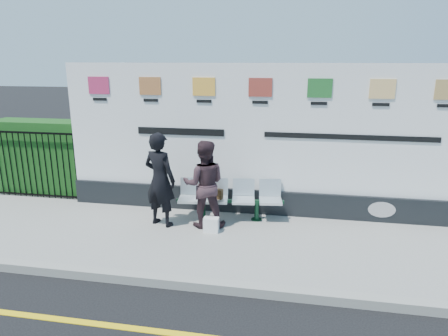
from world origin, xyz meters
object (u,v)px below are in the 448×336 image
Objects in this scene: bench at (230,209)px; woman_left at (160,180)px; billboard at (259,151)px; woman_right at (204,184)px.

woman_left reaches higher than bench.
woman_left is at bearing -166.27° from bench.
billboard is 4.46× the size of woman_left.
bench is at bearing -148.59° from woman_right.
woman_right is at bearing -144.72° from bench.
woman_left reaches higher than woman_right.
billboard is 3.98× the size of bench.
billboard is at bearing -147.12° from woman_right.
woman_left is at bearing -150.69° from billboard.
bench is 0.84m from woman_right.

